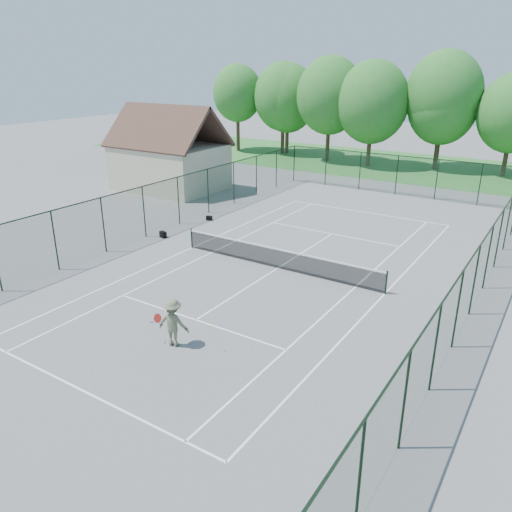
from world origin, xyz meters
name	(u,v)px	position (x,y,z in m)	size (l,w,h in m)	color
ground	(278,268)	(0.00, 0.00, 0.00)	(140.00, 140.00, 0.00)	slate
grass_far	(435,169)	(0.00, 30.00, 0.01)	(80.00, 16.00, 0.01)	#357B32
court_lines	(278,268)	(0.00, 0.00, 0.00)	(11.05, 23.85, 0.01)	white
tennis_net	(278,257)	(0.00, 0.00, 0.58)	(11.08, 0.08, 1.10)	black
fence_enclosure	(278,239)	(0.00, 0.00, 1.56)	(18.05, 36.05, 3.02)	#1A3C25
utility_building	(169,150)	(-16.00, 10.00, 3.12)	(8.60, 6.27, 6.63)	beige
tree_line_far	(443,105)	(0.00, 30.00, 5.99)	(39.40, 6.40, 9.70)	#483220
sports_bag_a	(163,234)	(-8.06, 0.44, 0.18)	(0.44, 0.26, 0.35)	black
sports_bag_b	(209,218)	(-7.90, 4.63, 0.14)	(0.37, 0.23, 0.29)	black
tennis_player	(173,323)	(0.54, -8.28, 0.91)	(2.26, 0.92, 1.81)	#65684B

